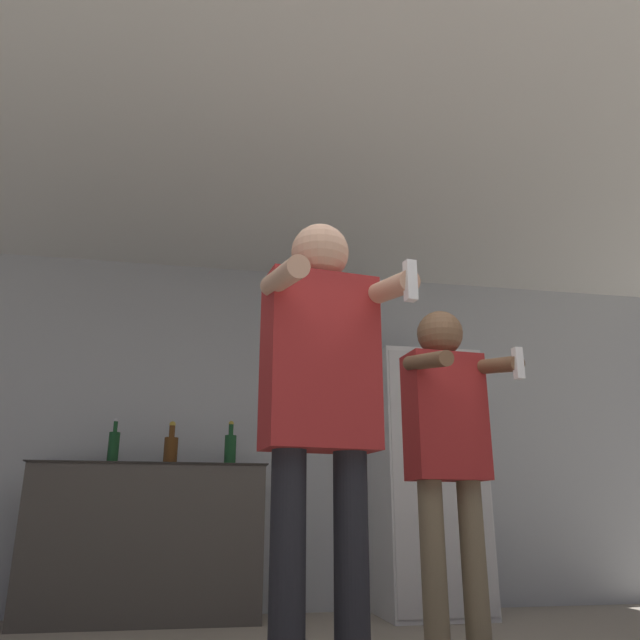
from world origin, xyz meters
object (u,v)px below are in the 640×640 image
object	(u,v)px
bottle_clear_vodka	(114,446)
person_man_side	(447,438)
bottle_dark_rum	(171,448)
bottle_tall_gin	(230,448)
refrigerator	(425,480)
person_woman_foreground	(321,398)

from	to	relation	value
bottle_clear_vodka	person_man_side	bearing A→B (deg)	-42.99
bottle_dark_rum	bottle_clear_vodka	distance (m)	0.38
bottle_tall_gin	bottle_clear_vodka	xyz separation A→B (m)	(-0.78, 0.00, -0.00)
bottle_clear_vodka	person_man_side	size ratio (longest dim) A/B	0.19
bottle_dark_rum	bottle_tall_gin	distance (m)	0.40
bottle_dark_rum	bottle_clear_vodka	xyz separation A→B (m)	(-0.38, 0.00, 0.01)
bottle_clear_vodka	person_man_side	xyz separation A→B (m)	(1.73, -1.61, -0.10)
person_man_side	bottle_clear_vodka	bearing A→B (deg)	137.01
person_man_side	bottle_dark_rum	bearing A→B (deg)	129.99
bottle_tall_gin	bottle_dark_rum	bearing A→B (deg)	-180.00
refrigerator	bottle_tall_gin	world-z (taller)	refrigerator
person_woman_foreground	bottle_clear_vodka	bearing A→B (deg)	113.98
refrigerator	person_woman_foreground	xyz separation A→B (m)	(-1.17, -2.21, 0.15)
refrigerator	bottle_dark_rum	size ratio (longest dim) A/B	6.08
bottle_tall_gin	person_man_side	xyz separation A→B (m)	(0.95, -1.61, -0.10)
refrigerator	person_woman_foreground	bearing A→B (deg)	-117.81
refrigerator	person_man_side	bearing A→B (deg)	-105.67
bottle_clear_vodka	person_woman_foreground	xyz separation A→B (m)	(1.00, -2.25, -0.05)
refrigerator	person_woman_foreground	distance (m)	2.51
refrigerator	person_woman_foreground	world-z (taller)	refrigerator
bottle_dark_rum	person_woman_foreground	size ratio (longest dim) A/B	0.17
person_woman_foreground	person_man_side	bearing A→B (deg)	41.39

